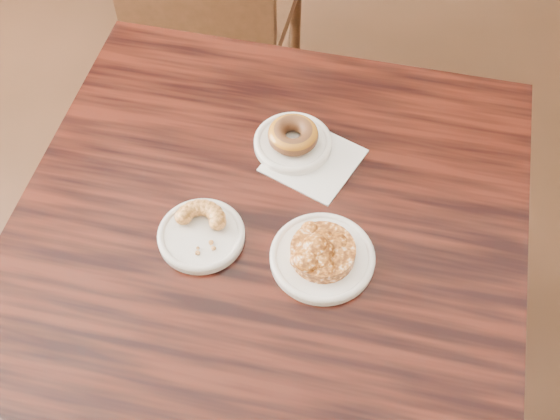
% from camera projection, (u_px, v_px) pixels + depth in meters
% --- Properties ---
extents(floor, '(5.00, 5.00, 0.00)m').
position_uv_depth(floor, '(365.00, 342.00, 1.88)').
color(floor, black).
rests_on(floor, ground).
extents(cafe_table, '(0.90, 0.90, 0.75)m').
position_uv_depth(cafe_table, '(270.00, 320.00, 1.51)').
color(cafe_table, black).
rests_on(cafe_table, floor).
extents(napkin, '(0.19, 0.19, 0.00)m').
position_uv_depth(napkin, '(313.00, 160.00, 1.28)').
color(napkin, white).
rests_on(napkin, cafe_table).
extents(plate_donut, '(0.14, 0.14, 0.01)m').
position_uv_depth(plate_donut, '(293.00, 143.00, 1.29)').
color(plate_donut, white).
rests_on(plate_donut, napkin).
extents(plate_cruller, '(0.15, 0.15, 0.01)m').
position_uv_depth(plate_cruller, '(201.00, 236.00, 1.18)').
color(plate_cruller, silver).
rests_on(plate_cruller, cafe_table).
extents(plate_fritter, '(0.17, 0.17, 0.01)m').
position_uv_depth(plate_fritter, '(322.00, 258.00, 1.15)').
color(plate_fritter, white).
rests_on(plate_fritter, cafe_table).
extents(glazed_donut, '(0.09, 0.09, 0.03)m').
position_uv_depth(glazed_donut, '(293.00, 135.00, 1.27)').
color(glazed_donut, '#955E15').
rests_on(glazed_donut, plate_donut).
extents(apple_fritter, '(0.15, 0.15, 0.03)m').
position_uv_depth(apple_fritter, '(323.00, 250.00, 1.13)').
color(apple_fritter, '#421B07').
rests_on(apple_fritter, plate_fritter).
extents(cruller_fragment, '(0.10, 0.10, 0.03)m').
position_uv_depth(cruller_fragment, '(200.00, 229.00, 1.16)').
color(cruller_fragment, brown).
rests_on(cruller_fragment, plate_cruller).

